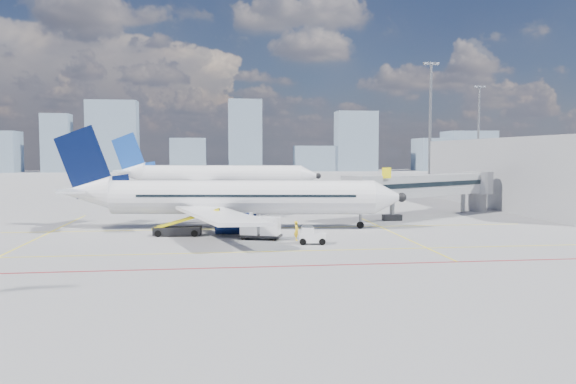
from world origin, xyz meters
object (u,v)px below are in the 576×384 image
at_px(ramp_worker, 296,231).
at_px(cargo_dolly, 261,227).
at_px(second_aircraft, 213,176).
at_px(baggage_tug, 311,235).
at_px(main_aircraft, 228,198).
at_px(belt_loader, 179,229).

bearing_deg(ramp_worker, cargo_dolly, 71.62).
height_order(second_aircraft, baggage_tug, second_aircraft).
distance_m(second_aircraft, baggage_tug, 68.67).
distance_m(main_aircraft, cargo_dolly, 8.61).
bearing_deg(cargo_dolly, baggage_tug, -19.10).
xyz_separation_m(cargo_dolly, belt_loader, (-7.58, 3.24, -0.46)).
height_order(cargo_dolly, belt_loader, belt_loader).
xyz_separation_m(cargo_dolly, ramp_worker, (3.18, -1.15, -0.24)).
distance_m(baggage_tug, ramp_worker, 2.29).
xyz_separation_m(belt_loader, ramp_worker, (10.75, -4.40, 0.22)).
relative_size(baggage_tug, ramp_worker, 1.37).
bearing_deg(baggage_tug, belt_loader, 159.39).
bearing_deg(cargo_dolly, ramp_worker, -1.31).
distance_m(main_aircraft, belt_loader, 7.09).
bearing_deg(ramp_worker, main_aircraft, 35.25).
height_order(main_aircraft, second_aircraft, second_aircraft).
relative_size(baggage_tug, belt_loader, 0.38).
bearing_deg(baggage_tug, second_aircraft, 105.61).
relative_size(second_aircraft, cargo_dolly, 10.43).
bearing_deg(second_aircraft, ramp_worker, -70.88).
bearing_deg(second_aircraft, main_aircraft, -75.81).
bearing_deg(belt_loader, second_aircraft, 92.28).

